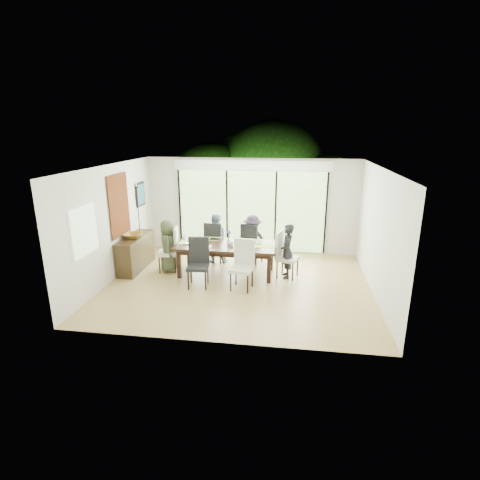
# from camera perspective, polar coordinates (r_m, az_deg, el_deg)

# --- Properties ---
(floor) EXTENTS (6.00, 5.00, 0.01)m
(floor) POSITION_cam_1_polar(r_m,az_deg,el_deg) (8.78, -0.24, -6.76)
(floor) COLOR olive
(floor) RESTS_ON ground
(ceiling) EXTENTS (6.00, 5.00, 0.01)m
(ceiling) POSITION_cam_1_polar(r_m,az_deg,el_deg) (8.09, -0.26, 11.13)
(ceiling) COLOR white
(ceiling) RESTS_ON wall_back
(wall_back) EXTENTS (6.00, 0.02, 2.70)m
(wall_back) POSITION_cam_1_polar(r_m,az_deg,el_deg) (10.76, 1.73, 5.21)
(wall_back) COLOR beige
(wall_back) RESTS_ON floor
(wall_front) EXTENTS (6.00, 0.02, 2.70)m
(wall_front) POSITION_cam_1_polar(r_m,az_deg,el_deg) (5.98, -3.80, -4.31)
(wall_front) COLOR white
(wall_front) RESTS_ON floor
(wall_left) EXTENTS (0.02, 5.00, 2.70)m
(wall_left) POSITION_cam_1_polar(r_m,az_deg,el_deg) (9.25, -19.03, 2.40)
(wall_left) COLOR white
(wall_left) RESTS_ON floor
(wall_right) EXTENTS (0.02, 5.00, 2.70)m
(wall_right) POSITION_cam_1_polar(r_m,az_deg,el_deg) (8.44, 20.40, 0.95)
(wall_right) COLOR silver
(wall_right) RESTS_ON floor
(glass_doors) EXTENTS (4.20, 0.02, 2.30)m
(glass_doors) POSITION_cam_1_polar(r_m,az_deg,el_deg) (10.75, 1.70, 4.39)
(glass_doors) COLOR #598C3F
(glass_doors) RESTS_ON wall_back
(blinds_header) EXTENTS (4.40, 0.06, 0.28)m
(blinds_header) POSITION_cam_1_polar(r_m,az_deg,el_deg) (10.54, 1.76, 11.30)
(blinds_header) COLOR white
(blinds_header) RESTS_ON wall_back
(mullion_a) EXTENTS (0.05, 0.04, 2.30)m
(mullion_a) POSITION_cam_1_polar(r_m,az_deg,el_deg) (11.17, -9.11, 4.65)
(mullion_a) COLOR black
(mullion_a) RESTS_ON wall_back
(mullion_b) EXTENTS (0.05, 0.04, 2.30)m
(mullion_b) POSITION_cam_1_polar(r_m,az_deg,el_deg) (10.84, -2.00, 4.49)
(mullion_b) COLOR black
(mullion_b) RESTS_ON wall_back
(mullion_c) EXTENTS (0.05, 0.04, 2.30)m
(mullion_c) POSITION_cam_1_polar(r_m,az_deg,el_deg) (10.68, 5.44, 4.24)
(mullion_c) COLOR black
(mullion_c) RESTS_ON wall_back
(mullion_d) EXTENTS (0.05, 0.04, 2.30)m
(mullion_d) POSITION_cam_1_polar(r_m,az_deg,el_deg) (10.71, 12.95, 3.92)
(mullion_d) COLOR black
(mullion_d) RESTS_ON wall_back
(side_window) EXTENTS (0.02, 0.90, 1.00)m
(side_window) POSITION_cam_1_polar(r_m,az_deg,el_deg) (8.18, -22.62, 1.32)
(side_window) COLOR #8CAD7F
(side_window) RESTS_ON wall_left
(deck) EXTENTS (6.00, 1.80, 0.10)m
(deck) POSITION_cam_1_polar(r_m,az_deg,el_deg) (11.96, 2.16, -0.53)
(deck) COLOR brown
(deck) RESTS_ON ground
(rail_top) EXTENTS (6.00, 0.08, 0.06)m
(rail_top) POSITION_cam_1_polar(r_m,az_deg,el_deg) (12.57, 2.58, 3.15)
(rail_top) COLOR #543224
(rail_top) RESTS_ON deck
(foliage_left) EXTENTS (3.20, 3.20, 3.20)m
(foliage_left) POSITION_cam_1_polar(r_m,az_deg,el_deg) (13.65, -4.55, 8.01)
(foliage_left) COLOR #14380F
(foliage_left) RESTS_ON ground
(foliage_mid) EXTENTS (4.00, 4.00, 4.00)m
(foliage_mid) POSITION_cam_1_polar(r_m,az_deg,el_deg) (13.89, 4.99, 9.64)
(foliage_mid) COLOR #14380F
(foliage_mid) RESTS_ON ground
(foliage_right) EXTENTS (2.80, 2.80, 2.80)m
(foliage_right) POSITION_cam_1_polar(r_m,az_deg,el_deg) (13.19, 12.59, 6.56)
(foliage_right) COLOR #14380F
(foliage_right) RESTS_ON ground
(foliage_far) EXTENTS (3.60, 3.60, 3.60)m
(foliage_far) POSITION_cam_1_polar(r_m,az_deg,el_deg) (14.69, 1.19, 9.38)
(foliage_far) COLOR #14380F
(foliage_far) RESTS_ON ground
(table_top) EXTENTS (2.46, 1.13, 0.06)m
(table_top) POSITION_cam_1_polar(r_m,az_deg,el_deg) (9.14, -2.10, -0.82)
(table_top) COLOR black
(table_top) RESTS_ON floor
(table_apron) EXTENTS (2.26, 0.92, 0.10)m
(table_apron) POSITION_cam_1_polar(r_m,az_deg,el_deg) (9.17, -2.09, -1.37)
(table_apron) COLOR black
(table_apron) RESTS_ON floor
(table_leg_fl) EXTENTS (0.09, 0.09, 0.71)m
(table_leg_fl) POSITION_cam_1_polar(r_m,az_deg,el_deg) (9.12, -9.26, -3.63)
(table_leg_fl) COLOR black
(table_leg_fl) RESTS_ON floor
(table_leg_fr) EXTENTS (0.09, 0.09, 0.71)m
(table_leg_fr) POSITION_cam_1_polar(r_m,az_deg,el_deg) (8.74, 4.43, -4.38)
(table_leg_fr) COLOR black
(table_leg_fr) RESTS_ON floor
(table_leg_bl) EXTENTS (0.09, 0.09, 0.71)m
(table_leg_bl) POSITION_cam_1_polar(r_m,az_deg,el_deg) (9.90, -7.79, -1.93)
(table_leg_bl) COLOR black
(table_leg_bl) RESTS_ON floor
(table_leg_br) EXTENTS (0.09, 0.09, 0.71)m
(table_leg_br) POSITION_cam_1_polar(r_m,az_deg,el_deg) (9.55, 4.79, -2.54)
(table_leg_br) COLOR black
(table_leg_br) RESTS_ON floor
(chair_left_end) EXTENTS (0.56, 0.56, 1.13)m
(chair_left_end) POSITION_cam_1_polar(r_m,az_deg,el_deg) (9.57, -10.96, -1.42)
(chair_left_end) COLOR silver
(chair_left_end) RESTS_ON floor
(chair_right_end) EXTENTS (0.59, 0.59, 1.13)m
(chair_right_end) POSITION_cam_1_polar(r_m,az_deg,el_deg) (9.06, 7.30, -2.28)
(chair_right_end) COLOR silver
(chair_right_end) RESTS_ON floor
(chair_far_left) EXTENTS (0.53, 0.53, 1.13)m
(chair_far_left) POSITION_cam_1_polar(r_m,az_deg,el_deg) (10.07, -3.74, -0.22)
(chair_far_left) COLOR black
(chair_far_left) RESTS_ON floor
(chair_far_right) EXTENTS (0.60, 0.60, 1.13)m
(chair_far_right) POSITION_cam_1_polar(r_m,az_deg,el_deg) (9.92, 1.92, -0.46)
(chair_far_right) COLOR black
(chair_far_right) RESTS_ON floor
(chair_near_left) EXTENTS (0.52, 0.52, 1.13)m
(chair_near_left) POSITION_cam_1_polar(r_m,az_deg,el_deg) (8.50, -6.46, -3.54)
(chair_near_left) COLOR black
(chair_near_left) RESTS_ON floor
(chair_near_right) EXTENTS (0.54, 0.54, 1.13)m
(chair_near_right) POSITION_cam_1_polar(r_m,az_deg,el_deg) (8.31, 0.25, -3.91)
(chair_near_right) COLOR silver
(chair_near_right) RESTS_ON floor
(person_left_end) EXTENTS (0.53, 0.70, 1.32)m
(person_left_end) POSITION_cam_1_polar(r_m,az_deg,el_deg) (9.53, -10.88, -0.87)
(person_left_end) COLOR #3D4830
(person_left_end) RESTS_ON floor
(person_right_end) EXTENTS (0.48, 0.67, 1.32)m
(person_right_end) POSITION_cam_1_polar(r_m,az_deg,el_deg) (9.03, 7.20, -1.69)
(person_right_end) COLOR black
(person_right_end) RESTS_ON floor
(person_far_left) EXTENTS (0.65, 0.45, 1.32)m
(person_far_left) POSITION_cam_1_polar(r_m,az_deg,el_deg) (10.03, -3.78, 0.28)
(person_far_left) COLOR slate
(person_far_left) RESTS_ON floor
(person_far_right) EXTENTS (0.68, 0.49, 1.32)m
(person_far_right) POSITION_cam_1_polar(r_m,az_deg,el_deg) (9.87, 1.91, 0.05)
(person_far_right) COLOR #2D2132
(person_far_right) RESTS_ON floor
(placemat_left) EXTENTS (0.45, 0.33, 0.01)m
(placemat_left) POSITION_cam_1_polar(r_m,az_deg,el_deg) (9.34, -7.84, -0.37)
(placemat_left) COLOR #9BB540
(placemat_left) RESTS_ON table_top
(placemat_right) EXTENTS (0.45, 0.33, 0.01)m
(placemat_right) POSITION_cam_1_polar(r_m,az_deg,el_deg) (9.02, 3.85, -0.88)
(placemat_right) COLOR #A2BA42
(placemat_right) RESTS_ON table_top
(placemat_far_l) EXTENTS (0.45, 0.33, 0.01)m
(placemat_far_l) POSITION_cam_1_polar(r_m,az_deg,el_deg) (9.59, -4.32, 0.20)
(placemat_far_l) COLOR #91C446
(placemat_far_l) RESTS_ON table_top
(placemat_far_r) EXTENTS (0.45, 0.33, 0.01)m
(placemat_far_r) POSITION_cam_1_polar(r_m,az_deg,el_deg) (9.43, 1.62, -0.05)
(placemat_far_r) COLOR #88B340
(placemat_far_r) RESTS_ON table_top
(placemat_paper) EXTENTS (0.45, 0.33, 0.01)m
(placemat_paper) POSITION_cam_1_polar(r_m,az_deg,el_deg) (8.96, -5.90, -1.03)
(placemat_paper) COLOR white
(placemat_paper) RESTS_ON table_top
(tablet_far_l) EXTENTS (0.27, 0.18, 0.01)m
(tablet_far_l) POSITION_cam_1_polar(r_m,az_deg,el_deg) (9.52, -3.80, 0.14)
(tablet_far_l) COLOR black
(tablet_far_l) RESTS_ON table_top
(tablet_far_r) EXTENTS (0.25, 0.17, 0.01)m
(tablet_far_r) POSITION_cam_1_polar(r_m,az_deg,el_deg) (9.39, 1.29, -0.07)
(tablet_far_r) COLOR black
(tablet_far_r) RESTS_ON table_top
(papers) EXTENTS (0.31, 0.23, 0.00)m
(papers) POSITION_cam_1_polar(r_m,az_deg,el_deg) (8.99, 2.24, -0.91)
(papers) COLOR white
(papers) RESTS_ON table_top
(platter_base) EXTENTS (0.27, 0.27, 0.02)m
(platter_base) POSITION_cam_1_polar(r_m,az_deg,el_deg) (8.96, -5.90, -0.94)
(platter_base) COLOR white
(platter_base) RESTS_ON table_top
(platter_snacks) EXTENTS (0.21, 0.21, 0.01)m
(platter_snacks) POSITION_cam_1_polar(r_m,az_deg,el_deg) (8.95, -5.91, -0.83)
(platter_snacks) COLOR orange
(platter_snacks) RESTS_ON table_top
(vase) EXTENTS (0.08, 0.08, 0.12)m
(vase) POSITION_cam_1_polar(r_m,az_deg,el_deg) (9.15, -1.74, -0.19)
(vase) COLOR silver
(vase) RESTS_ON table_top
(hyacinth_stems) EXTENTS (0.04, 0.04, 0.16)m
(hyacinth_stems) POSITION_cam_1_polar(r_m,az_deg,el_deg) (9.12, -1.74, 0.55)
(hyacinth_stems) COLOR #337226
(hyacinth_stems) RESTS_ON table_top
(hyacinth_blooms) EXTENTS (0.11, 0.11, 0.11)m
(hyacinth_blooms) POSITION_cam_1_polar(r_m,az_deg,el_deg) (9.09, -1.75, 1.17)
(hyacinth_blooms) COLOR #4846AF
(hyacinth_blooms) RESTS_ON table_top
(laptop) EXTENTS (0.40, 0.38, 0.03)m
(laptop) POSITION_cam_1_polar(r_m,az_deg,el_deg) (9.22, -7.41, -0.51)
(laptop) COLOR silver
(laptop) RESTS_ON table_top
(cup_a) EXTENTS (0.18, 0.18, 0.10)m
(cup_a) POSITION_cam_1_polar(r_m,az_deg,el_deg) (9.40, -6.14, 0.10)
(cup_a) COLOR white
(cup_a) RESTS_ON table_top
(cup_b) EXTENTS (0.13, 0.13, 0.09)m
(cup_b) POSITION_cam_1_polar(r_m,az_deg,el_deg) (9.00, -1.27, -0.58)
(cup_b) COLOR white
(cup_b) RESTS_ON table_top
(cup_c) EXTENTS (0.15, 0.15, 0.10)m
(cup_c) POSITION_cam_1_polar(r_m,az_deg,el_deg) (9.11, 2.97, -0.37)
(cup_c) COLOR white
(cup_c) RESTS_ON table_top
(book) EXTENTS (0.19, 0.25, 0.02)m
(book) POSITION_cam_1_polar(r_m,az_deg,el_deg) (9.14, -0.50, -0.56)
(book) COLOR white
(book) RESTS_ON table_top
(sideboard) EXTENTS (0.43, 1.52, 0.85)m
(sideboard) POSITION_cam_1_polar(r_m,az_deg,el_deg) (9.96, -15.59, -1.86)
(sideboard) COLOR black
(sideboard) RESTS_ON floor
(bowl) EXTENTS (0.45, 0.45, 0.11)m
(bowl) POSITION_cam_1_polar(r_m,az_deg,el_deg) (9.73, -16.04, 0.65)
(bowl) COLOR brown
(bowl) RESTS_ON sideboard
(candlestick_base) EXTENTS (0.09, 0.09, 0.04)m
(candlestick_base) POSITION_cam_1_polar(r_m,az_deg,el_deg) (10.14, -15.01, 1.15)
(candlestick_base) COLOR black
(candlestick_base) RESTS_ON sideboard
(candlestick_shaft) EXTENTS (0.02, 0.02, 1.19)m
(candlestick_shaft) POSITION_cam_1_polar(r_m,az_deg,el_deg) (10.00, -15.27, 4.45)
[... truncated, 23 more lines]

